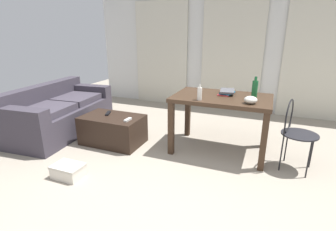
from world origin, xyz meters
TOP-DOWN VIEW (x-y plane):
  - ground_plane at (0.00, 1.44)m, footprint 8.82×8.82m
  - wall_back at (0.00, 3.67)m, footprint 5.90×0.10m
  - curtains at (0.00, 3.59)m, footprint 4.20×0.03m
  - couch at (-2.30, 1.31)m, footprint 1.00×1.82m
  - coffee_table at (-1.25, 1.25)m, footprint 0.86×0.54m
  - craft_table at (0.22, 1.59)m, footprint 1.23×0.79m
  - wire_chair at (1.09, 1.43)m, footprint 0.40×0.42m
  - bottle_near at (0.60, 1.71)m, footprint 0.07×0.07m
  - bottle_far at (0.00, 1.29)m, footprint 0.06×0.06m
  - bowl at (0.59, 1.36)m, footprint 0.15×0.15m
  - book_stack at (0.26, 1.72)m, footprint 0.21×0.30m
  - tv_remote_primary at (-1.36, 1.32)m, footprint 0.12×0.19m
  - tv_remote_secondary at (-0.95, 1.17)m, footprint 0.05×0.14m
  - shoebox at (-1.19, 0.27)m, footprint 0.34×0.24m

SIDE VIEW (x-z plane):
  - ground_plane at x=0.00m, z-range 0.00..0.00m
  - shoebox at x=-1.19m, z-range 0.00..0.15m
  - coffee_table at x=-1.25m, z-range 0.00..0.41m
  - couch at x=-2.30m, z-range -0.07..0.68m
  - tv_remote_primary at x=-1.36m, z-range 0.41..0.43m
  - tv_remote_secondary at x=-0.95m, z-range 0.41..0.43m
  - wire_chair at x=1.09m, z-range 0.10..0.93m
  - craft_table at x=0.22m, z-range 0.27..1.03m
  - book_stack at x=0.26m, z-range 0.76..0.82m
  - bowl at x=0.59m, z-range 0.76..0.84m
  - bottle_far at x=0.00m, z-range 0.74..0.93m
  - bottle_near at x=0.60m, z-range 0.74..0.99m
  - curtains at x=0.00m, z-range 0.00..2.16m
  - wall_back at x=0.00m, z-range 0.00..2.47m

